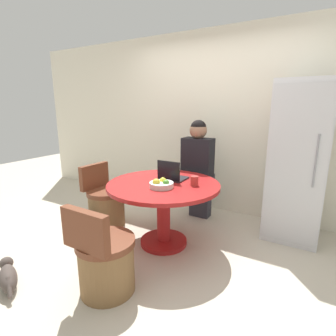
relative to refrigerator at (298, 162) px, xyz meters
name	(u,v)px	position (x,y,z in m)	size (l,w,h in m)	color
ground_plane	(160,251)	(-1.19, -1.14, -0.92)	(12.00, 12.00, 0.00)	beige
wall_back	(214,123)	(-1.19, 0.38, 0.38)	(7.00, 0.06, 2.60)	silver
refrigerator	(298,162)	(0.00, 0.00, 0.00)	(0.60, 0.67, 1.84)	silver
dining_table	(163,199)	(-1.24, -0.97, -0.37)	(1.24, 1.24, 0.73)	maroon
chair_left_side	(106,204)	(-2.17, -0.93, -0.64)	(0.50, 0.50, 0.81)	brown
chair_near_camera	(105,262)	(-1.25, -1.90, -0.64)	(0.50, 0.50, 0.81)	brown
person_seated	(199,165)	(-1.19, -0.13, -0.14)	(0.40, 0.37, 1.38)	#2D2D38
laptop	(172,176)	(-1.22, -0.81, -0.14)	(0.28, 0.25, 0.23)	#232328
fruit_bowl	(161,184)	(-1.18, -1.12, -0.15)	(0.25, 0.25, 0.10)	beige
coffee_cup	(194,181)	(-0.91, -0.88, -0.14)	(0.08, 0.08, 0.10)	#B2332D
cat	(8,276)	(-2.05, -2.29, -0.82)	(0.48, 0.30, 0.18)	#473D38
handbag	(80,227)	(-2.19, -1.36, -0.79)	(0.30, 0.14, 0.26)	#232328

